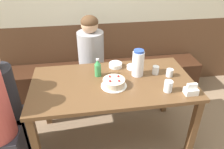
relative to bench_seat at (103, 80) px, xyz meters
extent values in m
plane|color=#846B51|center=(0.00, -0.83, -0.23)|extent=(12.00, 12.00, 0.00)
cube|color=brown|center=(0.00, 0.22, 0.26)|extent=(4.80, 0.04, 0.96)
cube|color=#381E11|center=(0.00, 0.00, 0.00)|extent=(2.64, 0.38, 0.45)
cube|color=brown|center=(0.00, -0.83, 0.49)|extent=(1.52, 0.80, 0.03)
cube|color=brown|center=(-0.71, -1.18, 0.12)|extent=(0.06, 0.06, 0.70)
cube|color=brown|center=(0.71, -1.18, 0.12)|extent=(0.06, 0.06, 0.70)
cube|color=brown|center=(-0.71, -0.48, 0.12)|extent=(0.06, 0.06, 0.70)
cube|color=brown|center=(0.71, -0.48, 0.12)|extent=(0.06, 0.06, 0.70)
cylinder|color=white|center=(0.00, -0.90, 0.51)|extent=(0.24, 0.24, 0.01)
cylinder|color=beige|center=(0.00, -0.90, 0.54)|extent=(0.20, 0.20, 0.06)
sphere|color=red|center=(0.05, -0.87, 0.59)|extent=(0.02, 0.02, 0.02)
sphere|color=red|center=(-0.03, -0.86, 0.59)|extent=(0.02, 0.02, 0.02)
sphere|color=red|center=(-0.04, -0.94, 0.59)|extent=(0.02, 0.02, 0.02)
sphere|color=red|center=(0.04, -0.94, 0.59)|extent=(0.02, 0.02, 0.02)
cylinder|color=white|center=(0.26, -0.74, 0.63)|extent=(0.11, 0.11, 0.25)
cylinder|color=#28479E|center=(0.26, -0.74, 0.76)|extent=(0.10, 0.10, 0.02)
cylinder|color=#388E4C|center=(-0.13, -0.70, 0.57)|extent=(0.06, 0.06, 0.12)
cone|color=#388E4C|center=(-0.13, -0.70, 0.65)|extent=(0.06, 0.06, 0.05)
cylinder|color=silver|center=(-0.13, -0.70, 0.68)|extent=(0.03, 0.03, 0.01)
cube|color=white|center=(0.64, -1.12, 0.53)|extent=(0.11, 0.08, 0.05)
cube|color=white|center=(0.64, -1.12, 0.59)|extent=(0.09, 0.03, 0.05)
cylinder|color=white|center=(0.07, -0.55, 0.53)|extent=(0.14, 0.14, 0.04)
cylinder|color=white|center=(0.24, -0.61, 0.52)|extent=(0.12, 0.12, 0.03)
cylinder|color=silver|center=(0.44, -0.75, 0.55)|extent=(0.06, 0.06, 0.08)
cylinder|color=silver|center=(0.46, -1.05, 0.56)|extent=(0.07, 0.07, 0.10)
cylinder|color=silver|center=(0.57, -0.81, 0.54)|extent=(0.07, 0.07, 0.07)
cube|color=#33333D|center=(-0.16, -0.17, 0.00)|extent=(0.30, 0.34, 0.45)
cylinder|color=#99999E|center=(-0.16, -0.17, 0.49)|extent=(0.31, 0.31, 0.54)
sphere|color=tan|center=(-0.16, -0.17, 0.85)|extent=(0.19, 0.19, 0.19)
ellipsoid|color=#4C331E|center=(-0.16, -0.17, 0.88)|extent=(0.20, 0.20, 0.14)
cube|color=#33333D|center=(-1.02, -0.83, 0.00)|extent=(0.34, 0.30, 0.45)
camera|label=1|loc=(-0.27, -2.53, 1.62)|focal=35.00mm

